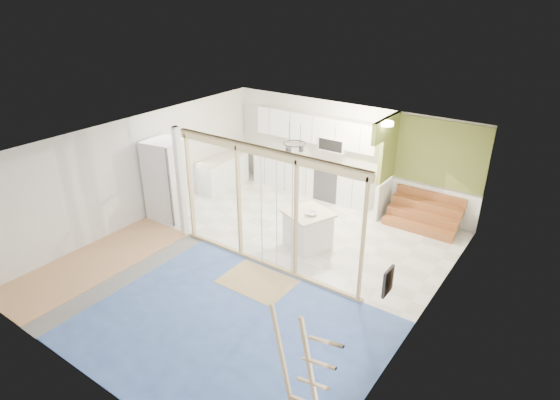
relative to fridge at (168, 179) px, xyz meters
The scene contains 16 objects.
room 3.09m from the fridge, ahead, with size 7.01×8.01×2.61m.
floor_overlays 3.29m from the fridge, ahead, with size 7.00×8.00×0.03m.
stud_frame 2.87m from the fridge, ahead, with size 4.66×0.14×2.60m.
base_cabinets 3.29m from the fridge, 63.74° to the left, with size 4.45×2.24×0.93m.
upper_cabinets 4.11m from the fridge, 56.77° to the left, with size 3.60×0.41×0.85m.
green_partition 6.02m from the fridge, 32.23° to the left, with size 2.25×1.51×2.60m.
pot_rack 3.25m from the fridge, 27.75° to the left, with size 0.52×0.52×0.72m.
sheathing_panel 6.98m from the fridge, 20.58° to the right, with size 0.02×4.00×2.60m, color tan.
electrical_panel 6.76m from the fridge, 15.95° to the right, with size 0.04×0.30×0.40m, color #3D3D42.
ceiling_light 5.35m from the fridge, 29.84° to the left, with size 0.32×0.32×0.08m, color #FFEABF.
fridge is the anchor object (origin of this frame).
island 3.75m from the fridge, 10.18° to the left, with size 1.17×1.17×0.88m.
bowl 3.81m from the fridge, ahead, with size 0.24×0.24×0.06m, color white.
soap_bottle_a 3.63m from the fridge, 66.10° to the left, with size 0.11×0.11×0.28m, color #B5BDC9.
soap_bottle_b 4.90m from the fridge, 40.12° to the left, with size 0.08×0.09×0.19m, color white.
ladder 7.00m from the fridge, 29.33° to the right, with size 1.01×0.05×1.88m.
Camera 1 is at (5.29, -6.62, 5.36)m, focal length 30.00 mm.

